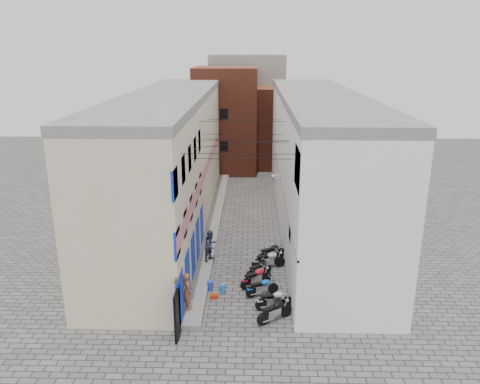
# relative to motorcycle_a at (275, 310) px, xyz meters

# --- Properties ---
(ground) EXTENTS (90.00, 90.00, 0.00)m
(ground) POSITION_rel_motorcycle_a_xyz_m (-1.67, -0.92, -0.55)
(ground) COLOR #53514E
(ground) RESTS_ON ground
(plinth) EXTENTS (0.90, 26.00, 0.25)m
(plinth) POSITION_rel_motorcycle_a_xyz_m (-3.72, 12.08, -0.42)
(plinth) COLOR slate
(plinth) RESTS_ON ground
(building_left) EXTENTS (5.10, 27.00, 9.00)m
(building_left) POSITION_rel_motorcycle_a_xyz_m (-6.65, 12.03, 3.95)
(building_left) COLOR beige
(building_left) RESTS_ON ground
(building_right) EXTENTS (5.94, 26.00, 9.00)m
(building_right) POSITION_rel_motorcycle_a_xyz_m (3.33, 12.08, 3.96)
(building_right) COLOR white
(building_right) RESTS_ON ground
(building_far_brick_left) EXTENTS (6.00, 6.00, 10.00)m
(building_far_brick_left) POSITION_rel_motorcycle_a_xyz_m (-3.67, 27.08, 4.45)
(building_far_brick_left) COLOR maroon
(building_far_brick_left) RESTS_ON ground
(building_far_brick_right) EXTENTS (5.00, 6.00, 8.00)m
(building_far_brick_right) POSITION_rel_motorcycle_a_xyz_m (1.33, 29.08, 3.45)
(building_far_brick_right) COLOR maroon
(building_far_brick_right) RESTS_ON ground
(building_far_concrete) EXTENTS (8.00, 5.00, 11.00)m
(building_far_concrete) POSITION_rel_motorcycle_a_xyz_m (-1.67, 33.08, 4.95)
(building_far_concrete) COLOR slate
(building_far_concrete) RESTS_ON ground
(far_shopfront) EXTENTS (2.00, 0.30, 2.40)m
(far_shopfront) POSITION_rel_motorcycle_a_xyz_m (-1.67, 24.28, 0.65)
(far_shopfront) COLOR black
(far_shopfront) RESTS_ON ground
(overhead_wires) EXTENTS (5.80, 13.02, 1.32)m
(overhead_wires) POSITION_rel_motorcycle_a_xyz_m (-1.67, 6.73, 6.58)
(overhead_wires) COLOR black
(overhead_wires) RESTS_ON ground
(motorcycle_a) EXTENTS (1.90, 1.54, 1.09)m
(motorcycle_a) POSITION_rel_motorcycle_a_xyz_m (0.00, 0.00, 0.00)
(motorcycle_a) COLOR black
(motorcycle_a) RESTS_ON ground
(motorcycle_b) EXTENTS (1.95, 0.98, 1.08)m
(motorcycle_b) POSITION_rel_motorcycle_a_xyz_m (0.04, 1.00, -0.00)
(motorcycle_b) COLOR #AFAEB3
(motorcycle_b) RESTS_ON ground
(motorcycle_c) EXTENTS (1.83, 1.18, 1.02)m
(motorcycle_c) POSITION_rel_motorcycle_a_xyz_m (-0.52, 2.25, -0.04)
(motorcycle_c) COLOR #0B58AD
(motorcycle_c) RESTS_ON ground
(motorcycle_d) EXTENTS (1.90, 1.60, 1.10)m
(motorcycle_d) POSITION_rel_motorcycle_a_xyz_m (-0.81, 3.19, 0.01)
(motorcycle_d) COLOR #B80D22
(motorcycle_d) RESTS_ON ground
(motorcycle_e) EXTENTS (1.67, 1.49, 0.99)m
(motorcycle_e) POSITION_rel_motorcycle_a_xyz_m (-0.67, 4.21, -0.05)
(motorcycle_e) COLOR black
(motorcycle_e) RESTS_ON ground
(motorcycle_f) EXTENTS (2.05, 1.18, 1.13)m
(motorcycle_f) POSITION_rel_motorcycle_a_xyz_m (-0.11, 5.24, 0.02)
(motorcycle_f) COLOR #BBBABF
(motorcycle_f) RESTS_ON ground
(motorcycle_g) EXTENTS (1.96, 1.65, 1.14)m
(motorcycle_g) POSITION_rel_motorcycle_a_xyz_m (0.09, 6.22, 0.02)
(motorcycle_g) COLOR black
(motorcycle_g) RESTS_ON ground
(person_a) EXTENTS (0.67, 0.78, 1.81)m
(person_a) POSITION_rel_motorcycle_a_xyz_m (-4.02, 0.53, 0.61)
(person_a) COLOR brown
(person_a) RESTS_ON plinth
(person_b) EXTENTS (1.06, 1.11, 1.81)m
(person_b) POSITION_rel_motorcycle_a_xyz_m (-3.37, 5.70, 0.61)
(person_b) COLOR #313449
(person_b) RESTS_ON plinth
(water_jug_near) EXTENTS (0.31, 0.31, 0.46)m
(water_jug_near) POSITION_rel_motorcycle_a_xyz_m (-2.52, 2.43, -0.31)
(water_jug_near) COLOR #2470B6
(water_jug_near) RESTS_ON ground
(water_jug_far) EXTENTS (0.37, 0.37, 0.50)m
(water_jug_far) POSITION_rel_motorcycle_a_xyz_m (-3.16, 2.69, -0.30)
(water_jug_far) COLOR blue
(water_jug_far) RESTS_ON ground
(red_crate) EXTENTS (0.37, 0.28, 0.23)m
(red_crate) POSITION_rel_motorcycle_a_xyz_m (-2.91, 1.89, -0.43)
(red_crate) COLOR #AA2D0C
(red_crate) RESTS_ON ground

